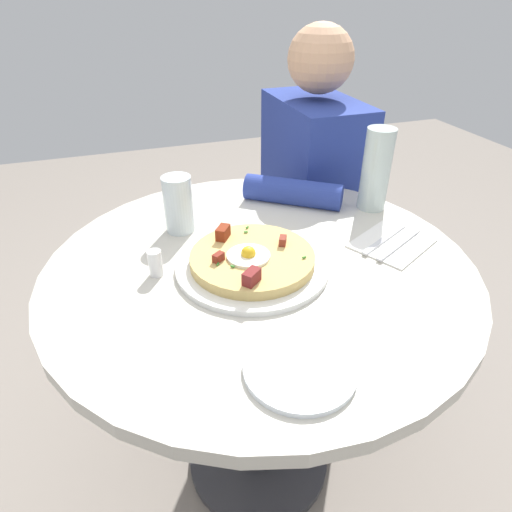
{
  "coord_description": "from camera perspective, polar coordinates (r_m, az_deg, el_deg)",
  "views": [
    {
      "loc": [
        0.73,
        -0.26,
        1.23
      ],
      "look_at": [
        0.01,
        -0.01,
        0.74
      ],
      "focal_mm": 30.45,
      "sensor_mm": 36.0,
      "label": 1
    }
  ],
  "objects": [
    {
      "name": "water_bottle",
      "position": [
        1.15,
        15.5,
        10.87
      ],
      "size": [
        0.07,
        0.07,
        0.21
      ],
      "primitive_type": "cylinder",
      "color": "silver",
      "rests_on": "dining_table"
    },
    {
      "name": "water_glass",
      "position": [
        1.03,
        -10.14,
        6.7
      ],
      "size": [
        0.07,
        0.07,
        0.14
      ],
      "primitive_type": "cylinder",
      "color": "silver",
      "rests_on": "dining_table"
    },
    {
      "name": "salt_shaker",
      "position": [
        0.89,
        -13.07,
        -0.91
      ],
      "size": [
        0.03,
        0.03,
        0.06
      ],
      "primitive_type": "cylinder",
      "color": "white",
      "rests_on": "dining_table"
    },
    {
      "name": "ground_plane",
      "position": [
        1.46,
        0.33,
        -25.06
      ],
      "size": [
        6.0,
        6.0,
        0.0
      ],
      "primitive_type": "plane",
      "color": "gray"
    },
    {
      "name": "person_seated",
      "position": [
        1.52,
        6.86,
        4.01
      ],
      "size": [
        0.52,
        0.43,
        1.14
      ],
      "color": "#2D2D33",
      "rests_on": "ground_plane"
    },
    {
      "name": "knife",
      "position": [
        1.04,
        16.57,
        2.2
      ],
      "size": [
        0.09,
        0.17,
        0.0
      ],
      "primitive_type": "cube",
      "rotation": [
        0.0,
        0.0,
        2.05
      ],
      "color": "silver",
      "rests_on": "napkin"
    },
    {
      "name": "pizza_plate",
      "position": [
        0.91,
        -0.48,
        -1.21
      ],
      "size": [
        0.32,
        0.32,
        0.01
      ],
      "primitive_type": "cylinder",
      "color": "white",
      "rests_on": "dining_table"
    },
    {
      "name": "breakfast_pizza",
      "position": [
        0.89,
        -0.56,
        -0.25
      ],
      "size": [
        0.26,
        0.26,
        0.05
      ],
      "color": "tan",
      "rests_on": "pizza_plate"
    },
    {
      "name": "dining_table",
      "position": [
        1.03,
        0.42,
        -8.51
      ],
      "size": [
        0.91,
        0.91,
        0.72
      ],
      "color": "beige",
      "rests_on": "ground_plane"
    },
    {
      "name": "bread_plate",
      "position": [
        0.69,
        5.78,
        -14.43
      ],
      "size": [
        0.18,
        0.18,
        0.01
      ],
      "primitive_type": "cylinder",
      "color": "white",
      "rests_on": "dining_table"
    },
    {
      "name": "napkin",
      "position": [
        1.04,
        17.39,
        1.63
      ],
      "size": [
        0.2,
        0.22,
        0.0
      ],
      "primitive_type": "cube",
      "rotation": [
        0.0,
        0.0,
        2.05
      ],
      "color": "white",
      "rests_on": "dining_table"
    },
    {
      "name": "fork",
      "position": [
        1.03,
        18.3,
        1.48
      ],
      "size": [
        0.09,
        0.17,
        0.0
      ],
      "primitive_type": "cube",
      "rotation": [
        0.0,
        0.0,
        2.05
      ],
      "color": "silver",
      "rests_on": "napkin"
    }
  ]
}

